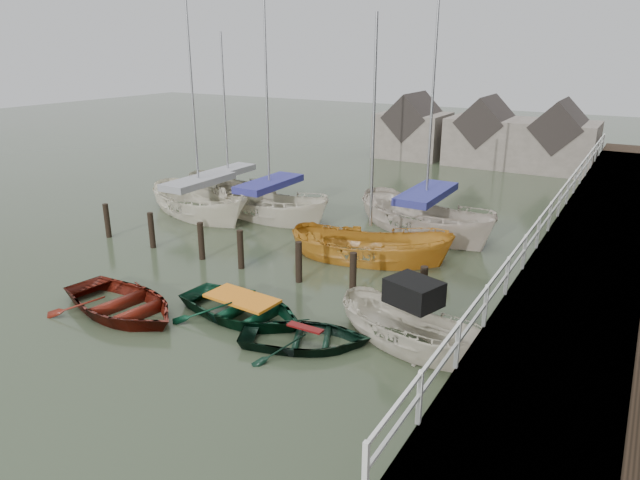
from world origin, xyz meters
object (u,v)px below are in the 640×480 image
Objects in this scene: rowboat_red at (123,313)px; rowboat_green at (243,317)px; sailboat_a at (201,213)px; sailboat_e at (229,196)px; rowboat_dkgreen at (305,345)px; sailboat_c at (370,258)px; motorboat at (408,343)px; sailboat_d at (424,230)px; sailboat_b at (270,215)px.

rowboat_green is at bearing -55.19° from rowboat_red.
sailboat_a is (-5.00, 9.01, 0.06)m from rowboat_red.
rowboat_dkgreen is at bearing -122.84° from sailboat_e.
rowboat_red is at bearing 138.83° from sailboat_c.
motorboat is 16.94m from sailboat_e.
rowboat_green is 1.20× the size of rowboat_dkgreen.
motorboat is 9.88m from sailboat_d.
sailboat_b is 4.32m from sailboat_e.
rowboat_dkgreen is at bearing 179.09° from sailboat_c.
rowboat_green is 4.83m from motorboat.
sailboat_b is at bearing 19.51° from rowboat_red.
rowboat_green is at bearing -114.38° from sailboat_a.
sailboat_b reaches higher than rowboat_dkgreen.
sailboat_c is (-1.32, 6.62, 0.01)m from rowboat_dkgreen.
rowboat_green is 11.07m from sailboat_a.
sailboat_b is 7.02m from sailboat_d.
sailboat_c is 0.78× the size of sailboat_d.
motorboat is (4.75, 0.85, 0.09)m from rowboat_green.
sailboat_b reaches higher than motorboat.
rowboat_red is at bearing -133.15° from sailboat_a.
sailboat_a is 1.25× the size of sailboat_c.
sailboat_d reaches higher than rowboat_red.
sailboat_e is (-10.76, 0.38, 0.00)m from sailboat_d.
sailboat_b is (-7.59, 9.21, 0.06)m from rowboat_dkgreen.
motorboat is at bearing -85.80° from rowboat_dkgreen.
rowboat_green is 0.33× the size of sailboat_d.
sailboat_a reaches higher than sailboat_e.
sailboat_a is (-10.60, 7.90, 0.06)m from rowboat_dkgreen.
rowboat_dkgreen is 11.93m from sailboat_b.
motorboat is at bearing -64.47° from rowboat_red.
motorboat is 0.39× the size of sailboat_a.
sailboat_d is at bearing -56.36° from sailboat_a.
rowboat_dkgreen is at bearing -108.84° from sailboat_a.
sailboat_a is at bearing 81.19° from motorboat.
sailboat_a is at bearing 122.87° from sailboat_b.
rowboat_dkgreen is 0.29× the size of sailboat_a.
motorboat reaches higher than rowboat_red.
rowboat_red is 5.71m from rowboat_dkgreen.
rowboat_green is 2.45m from rowboat_dkgreen.
sailboat_d is at bearing -5.19° from rowboat_green.
sailboat_b is at bearing 55.35° from sailboat_c.
sailboat_a reaches higher than rowboat_green.
motorboat is (7.95, 2.42, 0.09)m from rowboat_red.
sailboat_e is at bearing 112.28° from sailboat_d.
sailboat_c reaches higher than motorboat.
sailboat_b is at bearing -104.50° from sailboat_e.
sailboat_b is (-1.99, 10.32, 0.06)m from rowboat_red.
sailboat_c is at bearing -5.85° from rowboat_green.
rowboat_dkgreen is 13.22m from sailboat_a.
rowboat_green is 0.43× the size of sailboat_c.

